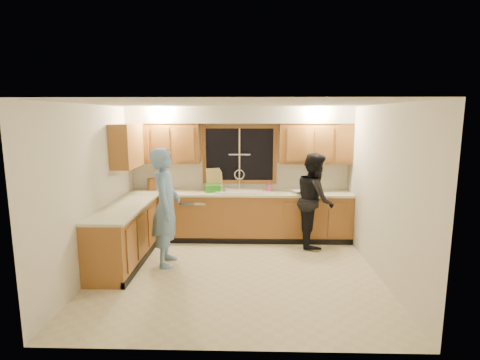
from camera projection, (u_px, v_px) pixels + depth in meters
The scene contains 26 objects.
floor at pixel (236, 273), 5.64m from camera, with size 4.20×4.20×0.00m, color beige.
ceiling at pixel (236, 104), 5.22m from camera, with size 4.20×4.20×0.00m, color silver.
wall_back at pixel (239, 172), 7.30m from camera, with size 4.20×4.20×0.00m, color silver.
wall_left at pixel (93, 191), 5.48m from camera, with size 3.80×3.80×0.00m, color silver.
wall_right at pixel (382, 192), 5.37m from camera, with size 3.80×3.80×0.00m, color silver.
base_cabinets_back at pixel (239, 217), 7.14m from camera, with size 4.20×0.60×0.88m, color #9E632D.
base_cabinets_left at pixel (124, 236), 5.96m from camera, with size 0.60×1.90×0.88m, color #9E632D.
countertop_back at pixel (239, 193), 7.05m from camera, with size 4.20×0.63×0.04m, color beige.
countertop_left at pixel (123, 208), 5.88m from camera, with size 0.63×1.90×0.04m, color beige.
upper_cabinets_left at pixel (164, 143), 7.08m from camera, with size 1.35×0.33×0.75m, color #9E632D.
upper_cabinets_right at pixel (315, 144), 7.00m from camera, with size 1.35×0.33×0.75m, color #9E632D.
upper_cabinets_return at pixel (127, 146), 6.48m from camera, with size 0.33×0.90×0.75m, color #9E632D.
soffit at pixel (239, 115), 6.94m from camera, with size 4.20×0.35×0.30m, color beige.
window_frame at pixel (239, 154), 7.23m from camera, with size 1.44×0.03×1.14m.
sink at pixel (239, 195), 7.07m from camera, with size 0.86×0.52×0.57m.
dishwasher at pixel (195, 218), 7.16m from camera, with size 0.60×0.56×0.82m, color white.
stove at pixel (111, 248), 5.39m from camera, with size 0.58×0.75×0.90m, color white.
man at pixel (166, 207), 5.84m from camera, with size 0.68×0.44×1.86m, color #6A97C8.
woman at pixel (315, 199), 6.74m from camera, with size 0.83×0.64×1.70m, color black.
knife_block at pixel (151, 184), 7.20m from camera, with size 0.13×0.10×0.23m, color #995E2A.
cutting_board at pixel (214, 179), 7.25m from camera, with size 0.32×0.02×0.42m, color tan.
dish_crate at pixel (213, 188), 7.08m from camera, with size 0.30×0.28×0.14m, color green.
soap_bottle at pixel (269, 186), 7.15m from camera, with size 0.08×0.08×0.18m, color #D5518B.
bowl at pixel (298, 191), 6.96m from camera, with size 0.22×0.22×0.05m, color silver.
can_left at pixel (224, 190), 6.89m from camera, with size 0.07×0.07×0.12m, color beige.
can_right at pixel (223, 191), 6.89m from camera, with size 0.06×0.06×0.11m, color beige.
Camera 1 is at (0.20, -5.32, 2.33)m, focal length 28.00 mm.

